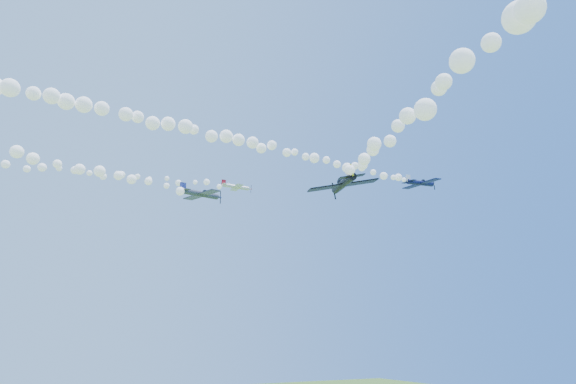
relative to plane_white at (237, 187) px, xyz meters
name	(u,v)px	position (x,y,z in m)	size (l,w,h in m)	color
plane_white	(237,187)	(0.00, 0.00, 0.00)	(6.89, 7.27, 2.43)	silver
smoke_trail_white	(7,165)	(-43.58, 6.36, -0.29)	(83.13, 14.27, 2.92)	white
plane_navy	(421,183)	(25.05, -29.42, -3.83)	(7.74, 8.09, 2.16)	#0E113D
smoke_trail_navy	(230,138)	(-14.00, -33.06, -4.06)	(73.56, 9.40, 2.99)	white
plane_grey	(201,194)	(-14.54, -22.22, -9.54)	(7.84, 8.31, 2.10)	#33384B
plane_black	(343,184)	(-6.48, -49.93, -14.59)	(8.10, 7.77, 2.37)	black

